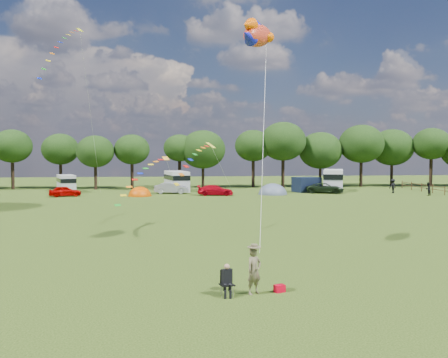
{
  "coord_description": "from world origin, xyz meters",
  "views": [
    {
      "loc": [
        -3.15,
        -21.92,
        5.68
      ],
      "look_at": [
        0.0,
        8.0,
        4.0
      ],
      "focal_mm": 40.0,
      "sensor_mm": 36.0,
      "label": 1
    }
  ],
  "objects": [
    {
      "name": "car_b",
      "position": [
        -3.19,
        45.01,
        0.75
      ],
      "size": [
        4.38,
        1.97,
        1.5
      ],
      "primitive_type": "imported",
      "rotation": [
        0.0,
        0.0,
        1.48
      ],
      "color": "gray",
      "rests_on": "ground"
    },
    {
      "name": "tree_line",
      "position": [
        5.3,
        54.99,
        6.35
      ],
      "size": [
        102.98,
        10.98,
        10.27
      ],
      "color": "black",
      "rests_on": "ground"
    },
    {
      "name": "kite_flyer",
      "position": [
        0.09,
        -2.61,
        0.93
      ],
      "size": [
        0.81,
        0.74,
        1.87
      ],
      "primitive_type": "imported",
      "rotation": [
        0.0,
        0.0,
        0.55
      ],
      "color": "brown",
      "rests_on": "ground"
    },
    {
      "name": "tent_orange",
      "position": [
        -7.18,
        41.82,
        0.02
      ],
      "size": [
        2.99,
        3.28,
        2.34
      ],
      "color": "#D24800",
      "rests_on": "ground"
    },
    {
      "name": "campervan_b",
      "position": [
        -17.74,
        49.11,
        1.28
      ],
      "size": [
        3.53,
        5.27,
        2.38
      ],
      "rotation": [
        0.0,
        0.0,
        1.9
      ],
      "color": "#B8B8BA",
      "rests_on": "ground"
    },
    {
      "name": "walker_b",
      "position": [
        26.73,
        42.83,
        0.97
      ],
      "size": [
        1.38,
        1.09,
        1.94
      ],
      "primitive_type": "imported",
      "rotation": [
        0.0,
        0.0,
        3.61
      ],
      "color": "black",
      "rests_on": "ground"
    },
    {
      "name": "kite_bag",
      "position": [
        1.16,
        -2.44,
        0.15
      ],
      "size": [
        0.49,
        0.41,
        0.3
      ],
      "primitive_type": "cube",
      "rotation": [
        0.0,
        0.0,
        0.38
      ],
      "color": "red",
      "rests_on": "ground"
    },
    {
      "name": "car_a",
      "position": [
        -16.45,
        41.99,
        0.67
      ],
      "size": [
        4.28,
        2.58,
        1.33
      ],
      "primitive_type": "imported",
      "rotation": [
        0.0,
        0.0,
        1.84
      ],
      "color": "#B20200",
      "rests_on": "ground"
    },
    {
      "name": "ground_plane",
      "position": [
        0.0,
        0.0,
        0.0
      ],
      "size": [
        180.0,
        180.0,
        0.0
      ],
      "primitive_type": "plane",
      "color": "black",
      "rests_on": "ground"
    },
    {
      "name": "streamer_kite_c",
      "position": [
        -1.34,
        12.42,
        5.37
      ],
      "size": [
        3.14,
        5.08,
        2.84
      ],
      "rotation": [
        0.0,
        0.0,
        1.19
      ],
      "color": "yellow",
      "rests_on": "ground"
    },
    {
      "name": "campervan_d",
      "position": [
        19.79,
        47.0,
        1.64
      ],
      "size": [
        4.55,
        6.76,
        3.06
      ],
      "rotation": [
        0.0,
        0.0,
        1.24
      ],
      "color": "silver",
      "rests_on": "ground"
    },
    {
      "name": "streamer_kite_b",
      "position": [
        -5.16,
        19.17,
        3.99
      ],
      "size": [
        4.25,
        4.58,
        3.78
      ],
      "rotation": [
        0.0,
        0.0,
        0.54
      ],
      "color": "gold",
      "rests_on": "ground"
    },
    {
      "name": "tent_greyblue",
      "position": [
        10.08,
        42.46,
        0.02
      ],
      "size": [
        3.85,
        4.21,
        2.86
      ],
      "color": "#4E596C",
      "rests_on": "ground"
    },
    {
      "name": "streamer_kite_a",
      "position": [
        -13.24,
        27.08,
        15.81
      ],
      "size": [
        3.26,
        5.56,
        5.74
      ],
      "rotation": [
        0.0,
        0.0,
        0.94
      ],
      "color": "#E3F00D",
      "rests_on": "ground"
    },
    {
      "name": "awning_navy",
      "position": [
        15.52,
        45.76,
        1.03
      ],
      "size": [
        3.89,
        3.45,
        2.06
      ],
      "primitive_type": "cube",
      "rotation": [
        0.0,
        0.0,
        0.27
      ],
      "color": "black",
      "rests_on": "ground"
    },
    {
      "name": "camp_chair",
      "position": [
        -1.02,
        -2.74,
        0.77
      ],
      "size": [
        0.63,
        0.64,
        1.28
      ],
      "rotation": [
        0.0,
        0.0,
        0.28
      ],
      "color": "#99999E",
      "rests_on": "ground"
    },
    {
      "name": "car_d",
      "position": [
        17.51,
        43.54,
        0.69
      ],
      "size": [
        5.52,
        3.71,
        1.38
      ],
      "primitive_type": "imported",
      "rotation": [
        0.0,
        0.0,
        1.26
      ],
      "color": "black",
      "rests_on": "ground"
    },
    {
      "name": "car_c",
      "position": [
        2.42,
        41.73,
        0.66
      ],
      "size": [
        4.59,
        2.3,
        1.33
      ],
      "primitive_type": "imported",
      "rotation": [
        0.0,
        0.0,
        1.47
      ],
      "color": "#BC0413",
      "rests_on": "ground"
    },
    {
      "name": "fish_kite",
      "position": [
        1.65,
        6.4,
        12.28
      ],
      "size": [
        2.76,
        3.58,
        1.95
      ],
      "rotation": [
        0.0,
        -0.21,
        1.01
      ],
      "color": "red",
      "rests_on": "ground"
    },
    {
      "name": "campervan_c",
      "position": [
        -2.44,
        48.93,
        1.53
      ],
      "size": [
        3.71,
        6.22,
        2.85
      ],
      "rotation": [
        0.0,
        0.0,
        1.79
      ],
      "color": "silver",
      "rests_on": "ground"
    },
    {
      "name": "walker_a",
      "position": [
        29.45,
        38.52,
        0.85
      ],
      "size": [
        0.97,
        0.89,
        1.71
      ],
      "primitive_type": "imported",
      "rotation": [
        0.0,
        0.0,
        3.73
      ],
      "color": "black",
      "rests_on": "ground"
    }
  ]
}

